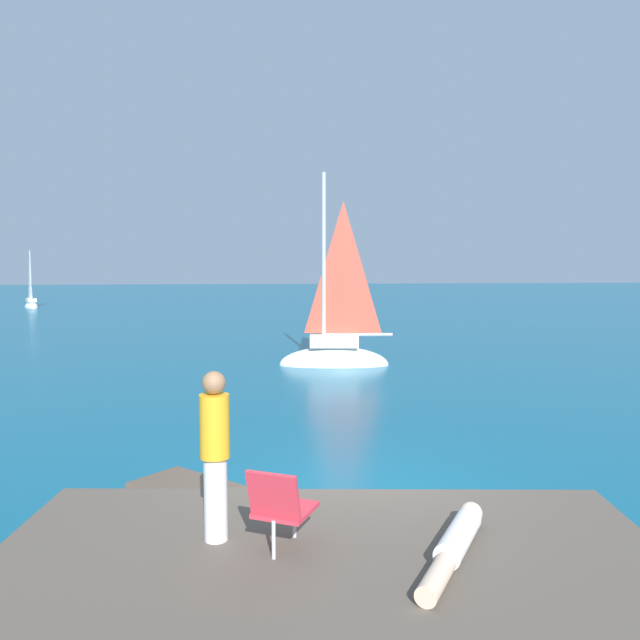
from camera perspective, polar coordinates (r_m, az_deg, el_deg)
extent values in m
plane|color=#0F5675|center=(8.82, 2.63, -15.77)|extent=(160.00, 160.00, 0.00)
cube|color=brown|center=(6.19, 0.85, -22.65)|extent=(6.46, 3.87, 0.54)
cube|color=brown|center=(8.30, -11.07, -17.27)|extent=(1.89, 1.70, 1.13)
cube|color=#50493C|center=(7.61, -10.72, -19.46)|extent=(1.21, 1.50, 0.87)
ellipsoid|color=white|center=(19.36, 1.27, -4.10)|extent=(3.44, 1.46, 1.15)
cube|color=white|center=(19.25, 1.27, -1.86)|extent=(1.53, 0.94, 0.38)
cylinder|color=#B7B7BC|center=(19.09, 0.34, 5.40)|extent=(0.13, 0.13, 5.24)
cylinder|color=#B2B2B7|center=(19.26, 3.45, -1.33)|extent=(2.09, 0.29, 0.10)
pyramid|color=#DB4C38|center=(19.11, 2.10, 4.76)|extent=(1.67, 0.22, 3.98)
ellipsoid|color=white|center=(47.51, -24.61, 1.03)|extent=(1.76, 2.34, 0.77)
cube|color=white|center=(47.48, -24.64, 1.64)|extent=(0.95, 1.12, 0.25)
cylinder|color=#B7B7BC|center=(47.21, -24.67, 3.60)|extent=(0.08, 0.08, 3.50)
cylinder|color=#B2B2B7|center=(47.96, -24.74, 1.81)|extent=(0.73, 1.26, 0.07)
pyramid|color=white|center=(47.60, -24.74, 3.44)|extent=(0.58, 1.00, 2.66)
cylinder|color=white|center=(6.23, 12.40, -18.59)|extent=(0.67, 0.90, 0.24)
cylinder|color=beige|center=(5.58, 10.54, -21.87)|extent=(0.51, 0.69, 0.18)
sphere|color=beige|center=(6.72, 13.50, -16.61)|extent=(0.22, 0.22, 0.22)
cylinder|color=white|center=(6.26, -9.41, -15.65)|extent=(0.22, 0.22, 0.80)
cylinder|color=gold|center=(6.04, -9.51, -9.44)|extent=(0.28, 0.28, 0.60)
sphere|color=#9E704C|center=(5.95, -9.57, -5.62)|extent=(0.22, 0.22, 0.22)
cube|color=#E03342|center=(6.08, -3.13, -16.75)|extent=(0.66, 0.68, 0.04)
cube|color=#E03342|center=(5.77, -4.24, -15.56)|extent=(0.50, 0.35, 0.45)
cylinder|color=silver|center=(6.32, -2.32, -17.56)|extent=(0.04, 0.04, 0.35)
cylinder|color=silver|center=(5.93, -4.21, -19.18)|extent=(0.04, 0.04, 0.35)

